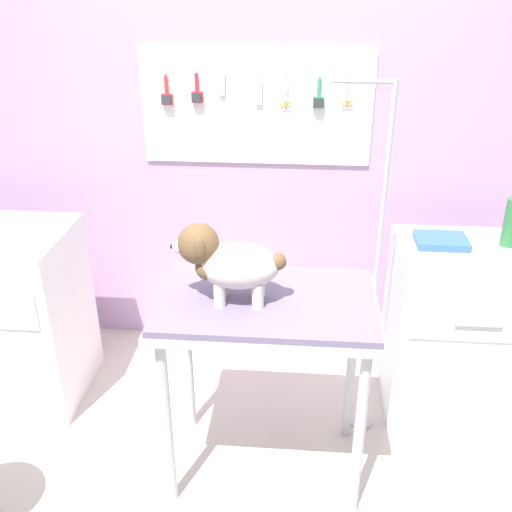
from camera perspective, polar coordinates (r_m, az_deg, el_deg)
ground at (r=2.74m, az=-2.53°, el=-23.02°), size 4.40×4.00×0.04m
rear_wall_panel at (r=3.19m, az=-0.11°, el=9.91°), size 4.00×0.11×2.30m
grooming_table at (r=2.36m, az=1.02°, el=-6.36°), size 0.89×0.58×0.89m
grooming_arm at (r=2.64m, az=11.38°, el=-2.96°), size 0.30×0.11×1.69m
dog at (r=2.21m, az=-2.87°, el=-0.52°), size 0.44×0.20×0.32m
counter_left at (r=3.27m, az=-23.82°, el=-5.31°), size 0.80×0.58×0.93m
cabinet_right at (r=3.09m, az=19.22°, el=-6.75°), size 0.68×0.54×0.89m
soda_bottle at (r=2.93m, az=23.80°, el=3.20°), size 0.07×0.07×0.27m
supply_tray at (r=2.87m, az=17.73°, el=1.43°), size 0.24×0.18×0.04m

